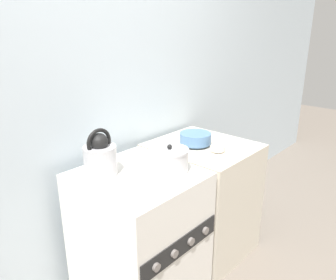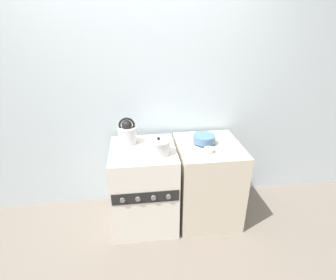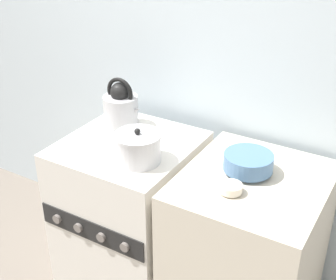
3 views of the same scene
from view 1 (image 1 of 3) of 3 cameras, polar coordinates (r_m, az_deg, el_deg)
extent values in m
cube|color=silver|center=(2.02, -14.21, 8.72)|extent=(7.00, 0.06, 2.50)
cube|color=silver|center=(2.03, -4.99, -16.58)|extent=(0.61, 0.64, 0.83)
cube|color=black|center=(1.79, 2.35, -18.05)|extent=(0.59, 0.01, 0.11)
cylinder|color=slate|center=(1.67, -2.03, -21.28)|extent=(0.04, 0.02, 0.04)
cylinder|color=slate|center=(1.74, 1.14, -19.20)|extent=(0.04, 0.02, 0.04)
cylinder|color=slate|center=(1.82, 4.04, -17.22)|extent=(0.04, 0.02, 0.04)
cylinder|color=slate|center=(1.91, 6.56, -15.41)|extent=(0.04, 0.02, 0.04)
cube|color=beige|center=(2.45, 5.82, -9.90)|extent=(0.61, 0.68, 0.82)
cylinder|color=#B2B2B7|center=(1.80, -11.69, -3.55)|extent=(0.18, 0.18, 0.16)
sphere|color=black|center=(1.77, -11.92, -0.37)|extent=(0.10, 0.10, 0.10)
torus|color=black|center=(1.77, -11.92, -0.41)|extent=(0.15, 0.02, 0.15)
cone|color=#B2B2B7|center=(1.84, -9.64, -2.11)|extent=(0.09, 0.04, 0.07)
cylinder|color=silver|center=(1.81, 0.27, -3.82)|extent=(0.21, 0.21, 0.12)
cylinder|color=silver|center=(1.78, 0.27, -1.81)|extent=(0.21, 0.21, 0.01)
sphere|color=black|center=(1.77, 0.28, -1.18)|extent=(0.03, 0.03, 0.03)
cylinder|color=#4C729E|center=(2.26, 4.75, -0.72)|extent=(0.10, 0.10, 0.02)
cylinder|color=#4C729E|center=(2.24, 4.78, 0.34)|extent=(0.22, 0.22, 0.07)
cylinder|color=beige|center=(2.16, 8.61, -1.92)|extent=(0.04, 0.04, 0.01)
cylinder|color=beige|center=(2.16, 8.63, -1.42)|extent=(0.09, 0.09, 0.03)
camera|label=2|loc=(1.47, 88.65, 13.99)|focal=28.00mm
camera|label=3|loc=(2.34, 55.42, 19.11)|focal=50.00mm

